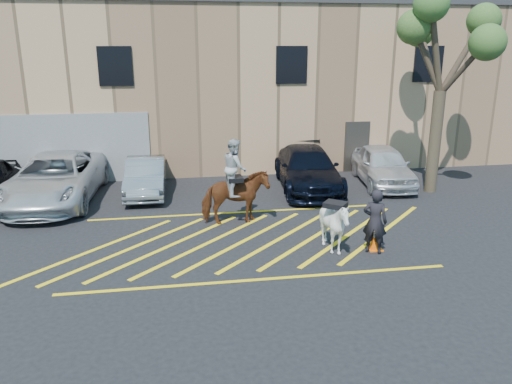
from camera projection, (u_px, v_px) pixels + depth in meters
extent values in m
plane|color=black|center=(243.00, 237.00, 14.65)|extent=(90.00, 90.00, 0.00)
imported|color=silver|center=(55.00, 179.00, 17.71)|extent=(3.14, 6.21, 1.68)
imported|color=gray|center=(146.00, 176.00, 18.69)|extent=(1.44, 4.05, 1.33)
imported|color=black|center=(308.00, 169.00, 19.35)|extent=(2.66, 5.55, 1.56)
imported|color=silver|center=(383.00, 165.00, 19.93)|extent=(2.40, 4.71, 1.54)
imported|color=black|center=(375.00, 221.00, 13.33)|extent=(0.78, 0.69, 1.78)
cube|color=tan|center=(210.00, 84.00, 24.98)|extent=(32.00, 10.00, 7.00)
cube|color=#2D2D30|center=(208.00, 6.00, 23.93)|extent=(32.20, 10.20, 0.30)
cube|color=black|center=(115.00, 66.00, 19.28)|extent=(1.30, 0.08, 1.50)
cube|color=black|center=(292.00, 65.00, 20.37)|extent=(1.30, 0.08, 1.50)
cube|color=black|center=(428.00, 64.00, 21.30)|extent=(1.30, 0.08, 1.50)
cube|color=#38332D|center=(357.00, 147.00, 21.85)|extent=(1.10, 0.08, 2.20)
cube|color=yellow|center=(94.00, 250.00, 13.71)|extent=(4.20, 4.20, 0.01)
cube|color=yellow|center=(133.00, 248.00, 13.88)|extent=(4.20, 4.20, 0.01)
cube|color=yellow|center=(171.00, 245.00, 14.04)|extent=(4.20, 4.20, 0.01)
cube|color=yellow|center=(208.00, 243.00, 14.20)|extent=(4.20, 4.20, 0.01)
cube|color=yellow|center=(245.00, 241.00, 14.37)|extent=(4.20, 4.20, 0.01)
cube|color=yellow|center=(280.00, 238.00, 14.53)|extent=(4.20, 4.20, 0.01)
cube|color=yellow|center=(315.00, 236.00, 14.69)|extent=(4.20, 4.20, 0.01)
cube|color=yellow|center=(349.00, 234.00, 14.86)|extent=(4.20, 4.20, 0.01)
cube|color=yellow|center=(382.00, 232.00, 15.02)|extent=(4.20, 4.20, 0.01)
cube|color=yellow|center=(234.00, 213.00, 16.73)|extent=(9.50, 0.12, 0.01)
cube|color=yellow|center=(259.00, 280.00, 12.00)|extent=(9.50, 0.12, 0.01)
imported|color=brown|center=(235.00, 197.00, 15.49)|extent=(2.10, 1.06, 1.73)
imported|color=#A3A6AD|center=(235.00, 167.00, 15.21)|extent=(0.72, 0.90, 1.76)
cube|color=black|center=(235.00, 179.00, 15.32)|extent=(0.50, 0.59, 0.14)
imported|color=silver|center=(334.00, 225.00, 13.43)|extent=(1.80, 1.83, 1.51)
cube|color=black|center=(335.00, 205.00, 13.26)|extent=(0.72, 0.71, 0.14)
cube|color=orange|center=(375.00, 249.00, 13.76)|extent=(0.40, 0.40, 0.03)
cone|color=#E55709|center=(376.00, 237.00, 13.66)|extent=(0.32, 0.32, 0.70)
cylinder|color=white|center=(376.00, 235.00, 13.64)|extent=(0.25, 0.25, 0.10)
cylinder|color=#4E422F|center=(435.00, 142.00, 18.62)|extent=(0.44, 0.44, 3.80)
cylinder|color=#483A2C|center=(462.00, 57.00, 17.99)|extent=(1.76, 0.51, 2.68)
cylinder|color=#48372B|center=(429.00, 61.00, 18.59)|extent=(0.33, 1.88, 2.34)
cylinder|color=#4A3B2D|center=(427.00, 61.00, 17.68)|extent=(1.40, 0.20, 2.39)
cylinder|color=#403527|center=(462.00, 69.00, 17.21)|extent=(0.78, 1.62, 1.96)
cylinder|color=#4E412F|center=(436.00, 51.00, 17.34)|extent=(1.16, 0.77, 3.11)
sphere|color=#496D2E|center=(484.00, 20.00, 17.88)|extent=(1.20, 1.20, 1.20)
sphere|color=#3C682C|center=(419.00, 31.00, 19.07)|extent=(1.20, 1.20, 1.20)
sphere|color=#4C6E2F|center=(414.00, 27.00, 17.25)|extent=(1.20, 1.20, 1.20)
sphere|color=#3E632A|center=(488.00, 42.00, 16.32)|extent=(1.20, 1.20, 1.20)
sphere|color=#3C6B2E|center=(431.00, 4.00, 16.57)|extent=(1.20, 1.20, 1.20)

